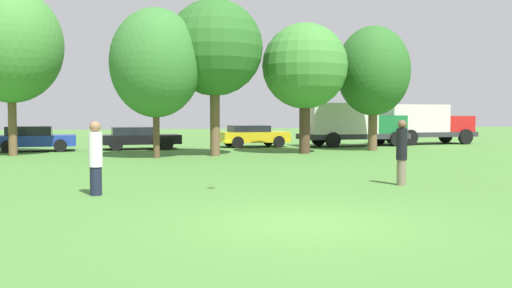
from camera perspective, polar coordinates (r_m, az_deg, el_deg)
ground_plane at (r=9.98m, az=4.88°, el=-7.93°), size 120.00×120.00×0.00m
person_thrower at (r=13.60m, az=-15.95°, el=-1.29°), size 0.32×0.32×1.73m
person_catcher at (r=15.42m, az=14.54°, el=-0.73°), size 0.29×0.29×1.74m
frisbee at (r=13.66m, az=-3.10°, el=0.27°), size 0.22×0.22×0.06m
tree_1 at (r=27.68m, az=-23.61°, el=9.13°), size 4.57×4.57×7.52m
tree_2 at (r=24.60m, az=-10.13°, el=8.08°), size 3.90×3.90×6.40m
tree_3 at (r=25.51m, az=-4.21°, el=9.66°), size 4.31×4.31×7.01m
tree_4 at (r=26.98m, az=4.97°, el=7.82°), size 4.06×4.06×6.19m
tree_5 at (r=29.61m, az=11.80°, el=7.23°), size 3.75×3.75×6.38m
parked_car_blue at (r=30.52m, az=-21.58°, el=0.56°), size 3.97×2.19×1.26m
parked_car_black at (r=30.64m, az=-11.82°, el=0.68°), size 4.26×2.22×1.19m
parked_car_yellow at (r=32.10m, az=-0.35°, el=0.88°), size 3.95×2.18×1.23m
delivery_truck_green at (r=33.27m, az=9.57°, el=2.09°), size 6.54×2.44×2.51m
delivery_truck_red at (r=36.47m, az=16.57°, el=2.07°), size 6.36×2.46×2.45m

